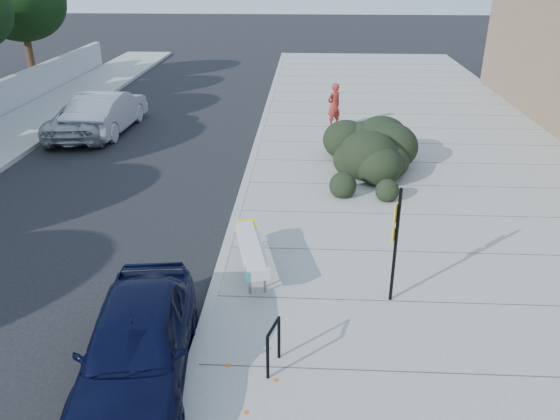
{
  "coord_description": "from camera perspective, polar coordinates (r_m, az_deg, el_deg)",
  "views": [
    {
      "loc": [
        1.81,
        -8.97,
        6.23
      ],
      "look_at": [
        1.22,
        2.26,
        1.0
      ],
      "focal_mm": 35.0,
      "sensor_mm": 36.0,
      "label": 1
    }
  ],
  "objects": [
    {
      "name": "pedestrian",
      "position": [
        21.54,
        5.66,
        10.81
      ],
      "size": [
        0.75,
        0.72,
        1.73
      ],
      "primitive_type": "imported",
      "rotation": [
        0.0,
        0.0,
        3.83
      ],
      "color": "maroon",
      "rests_on": "sidewalk_near"
    },
    {
      "name": "ground",
      "position": [
        11.07,
        -7.05,
        -9.52
      ],
      "size": [
        120.0,
        120.0,
        0.0
      ],
      "primitive_type": "plane",
      "color": "black",
      "rests_on": "ground"
    },
    {
      "name": "curb_near",
      "position": [
        15.37,
        -4.03,
        1.31
      ],
      "size": [
        0.22,
        50.0,
        0.17
      ],
      "primitive_type": "cube",
      "color": "#9E9E99",
      "rests_on": "ground"
    },
    {
      "name": "suv_silver",
      "position": [
        22.3,
        -19.8,
        8.95
      ],
      "size": [
        2.63,
        4.8,
        1.28
      ],
      "primitive_type": "imported",
      "rotation": [
        0.0,
        0.0,
        3.26
      ],
      "color": "#9FA2A4",
      "rests_on": "ground"
    },
    {
      "name": "bench",
      "position": [
        11.46,
        -3.03,
        -3.99
      ],
      "size": [
        0.96,
        2.34,
        0.69
      ],
      "rotation": [
        0.0,
        0.0,
        0.23
      ],
      "color": "gray",
      "rests_on": "sidewalk_near"
    },
    {
      "name": "sidewalk_near",
      "position": [
        15.73,
        16.67,
        0.79
      ],
      "size": [
        11.2,
        50.0,
        0.15
      ],
      "primitive_type": "cube",
      "color": "gray",
      "rests_on": "ground"
    },
    {
      "name": "sign_post",
      "position": [
        10.34,
        11.98,
        -2.89
      ],
      "size": [
        0.14,
        0.26,
        2.36
      ],
      "rotation": [
        0.0,
        0.0,
        -0.41
      ],
      "color": "black",
      "rests_on": "sidewalk_near"
    },
    {
      "name": "wagon_silver",
      "position": [
        22.56,
        -17.63,
        9.83
      ],
      "size": [
        1.86,
        4.85,
        1.58
      ],
      "primitive_type": "imported",
      "rotation": [
        0.0,
        0.0,
        3.1
      ],
      "color": "silver",
      "rests_on": "ground"
    },
    {
      "name": "tree_far_f",
      "position": [
        31.49,
        -25.52,
        18.98
      ],
      "size": [
        4.4,
        4.4,
        6.07
      ],
      "color": "#332114",
      "rests_on": "ground"
    },
    {
      "name": "sedan_navy",
      "position": [
        9.12,
        -14.73,
        -13.36
      ],
      "size": [
        2.13,
        4.29,
        1.4
      ],
      "primitive_type": "imported",
      "rotation": [
        0.0,
        0.0,
        0.12
      ],
      "color": "black",
      "rests_on": "ground"
    },
    {
      "name": "bike_rack",
      "position": [
        8.94,
        -0.69,
        -13.68
      ],
      "size": [
        0.2,
        0.55,
        0.83
      ],
      "rotation": [
        0.0,
        0.0,
        -0.29
      ],
      "color": "black",
      "rests_on": "sidewalk_near"
    },
    {
      "name": "hedge",
      "position": [
        16.93,
        9.68,
        6.48
      ],
      "size": [
        2.4,
        4.47,
        1.64
      ],
      "primitive_type": "ellipsoid",
      "rotation": [
        0.0,
        0.0,
        -0.05
      ],
      "color": "black",
      "rests_on": "sidewalk_near"
    }
  ]
}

